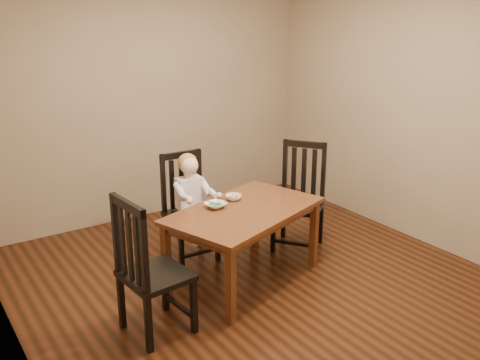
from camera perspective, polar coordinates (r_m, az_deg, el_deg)
room at (r=4.54m, az=1.10°, el=4.77°), size 4.01×4.01×2.71m
dining_table at (r=4.74m, az=0.46°, el=-3.99°), size 1.58×1.22×0.70m
chair_child at (r=5.28m, az=-5.55°, el=-3.04°), size 0.47×0.45×1.05m
chair_left at (r=4.07m, az=-9.71°, el=-9.44°), size 0.50×0.52×1.11m
chair_right at (r=5.50m, az=6.40°, el=-1.95°), size 0.64×0.64×1.09m
toddler at (r=5.18m, az=-5.35°, el=-1.74°), size 0.35×0.42×0.56m
bowl_peas at (r=4.73m, az=-2.62°, el=-2.70°), size 0.21×0.21×0.04m
bowl_veg at (r=4.92m, az=-0.69°, el=-1.86°), size 0.19×0.19×0.05m
fork at (r=4.69m, az=-2.76°, el=-2.64°), size 0.09×0.10×0.05m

